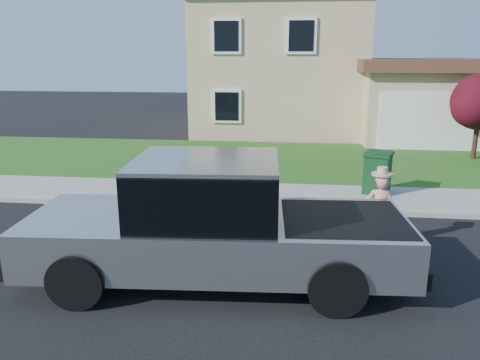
{
  "coord_description": "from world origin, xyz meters",
  "views": [
    {
      "loc": [
        0.74,
        -8.39,
        3.85
      ],
      "look_at": [
        -0.36,
        1.38,
        1.2
      ],
      "focal_mm": 35.0,
      "sensor_mm": 36.0,
      "label": 1
    }
  ],
  "objects": [
    {
      "name": "ground",
      "position": [
        0.0,
        0.0,
        0.0
      ],
      "size": [
        80.0,
        80.0,
        0.0
      ],
      "primitive_type": "plane",
      "color": "black",
      "rests_on": "ground"
    },
    {
      "name": "curb",
      "position": [
        1.0,
        2.9,
        0.06
      ],
      "size": [
        40.0,
        0.2,
        0.12
      ],
      "primitive_type": "cube",
      "color": "gray",
      "rests_on": "ground"
    },
    {
      "name": "sidewalk",
      "position": [
        1.0,
        4.0,
        0.07
      ],
      "size": [
        40.0,
        2.0,
        0.15
      ],
      "primitive_type": "cube",
      "color": "gray",
      "rests_on": "ground"
    },
    {
      "name": "lawn",
      "position": [
        1.0,
        8.5,
        0.05
      ],
      "size": [
        40.0,
        7.0,
        0.1
      ],
      "primitive_type": "cube",
      "color": "#1F5017",
      "rests_on": "ground"
    },
    {
      "name": "house",
      "position": [
        1.31,
        16.38,
        3.17
      ],
      "size": [
        14.0,
        11.3,
        6.85
      ],
      "color": "tan",
      "rests_on": "ground"
    },
    {
      "name": "pickup_truck",
      "position": [
        -0.53,
        -0.94,
        1.02
      ],
      "size": [
        6.75,
        2.7,
        2.18
      ],
      "rotation": [
        0.0,
        0.0,
        0.06
      ],
      "color": "black",
      "rests_on": "ground"
    },
    {
      "name": "woman",
      "position": [
        2.53,
        0.8,
        0.81
      ],
      "size": [
        0.58,
        0.41,
        1.71
      ],
      "rotation": [
        0.0,
        0.0,
        3.09
      ],
      "color": "#DF997A",
      "rests_on": "ground"
    },
    {
      "name": "trash_bin",
      "position": [
        3.09,
        4.37,
        0.72
      ],
      "size": [
        0.93,
        0.99,
        1.13
      ],
      "rotation": [
        0.0,
        0.0,
        -0.37
      ],
      "color": "#0E3515",
      "rests_on": "sidewalk"
    }
  ]
}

